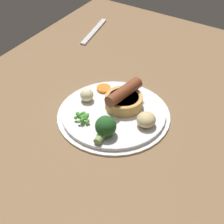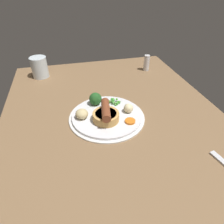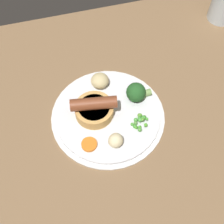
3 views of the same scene
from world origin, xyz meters
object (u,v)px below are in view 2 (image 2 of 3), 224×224
at_px(broccoli_floret_near, 95,99).
at_px(drinking_glass, 39,67).
at_px(dinner_plate, 107,116).
at_px(potato_chunk_0, 128,108).
at_px(carrot_slice_2, 130,121).
at_px(sausage_pudding, 106,115).
at_px(salt_shaker, 147,63).
at_px(pea_pile, 114,101).
at_px(potato_chunk_1, 82,114).

distance_m(broccoli_floret_near, drinking_glass, 0.39).
xyz_separation_m(dinner_plate, potato_chunk_0, (0.00, 0.08, 0.02)).
bearing_deg(carrot_slice_2, potato_chunk_0, 168.80).
height_order(sausage_pudding, carrot_slice_2, sausage_pudding).
distance_m(carrot_slice_2, salt_shaker, 0.47).
distance_m(potato_chunk_0, drinking_glass, 0.52).
relative_size(pea_pile, potato_chunk_0, 1.39).
distance_m(broccoli_floret_near, potato_chunk_0, 0.13).
relative_size(sausage_pudding, broccoli_floret_near, 1.73).
xyz_separation_m(carrot_slice_2, drinking_glass, (-0.46, -0.31, 0.03)).
bearing_deg(sausage_pudding, drinking_glass, -142.54).
xyz_separation_m(potato_chunk_1, salt_shaker, (-0.35, 0.38, 0.01)).
height_order(broccoli_floret_near, salt_shaker, salt_shaker).
bearing_deg(carrot_slice_2, pea_pile, -168.81).
distance_m(pea_pile, carrot_slice_2, 0.13).
distance_m(dinner_plate, salt_shaker, 0.46).
xyz_separation_m(broccoli_floret_near, potato_chunk_0, (0.08, 0.11, -0.01)).
xyz_separation_m(potato_chunk_0, carrot_slice_2, (0.06, -0.01, -0.01)).
relative_size(pea_pile, salt_shaker, 0.60).
height_order(pea_pile, potato_chunk_1, potato_chunk_1).
bearing_deg(pea_pile, broccoli_floret_near, -100.28).
bearing_deg(salt_shaker, potato_chunk_0, -30.50).
relative_size(pea_pile, carrot_slice_2, 1.36).
height_order(dinner_plate, broccoli_floret_near, broccoli_floret_near).
bearing_deg(broccoli_floret_near, drinking_glass, -149.48).
bearing_deg(dinner_plate, sausage_pudding, -17.66).
relative_size(dinner_plate, carrot_slice_2, 7.66).
bearing_deg(potato_chunk_0, drinking_glass, -141.64).
height_order(sausage_pudding, potato_chunk_1, sausage_pudding).
distance_m(broccoli_floret_near, carrot_slice_2, 0.17).
distance_m(sausage_pudding, salt_shaker, 0.49).
xyz_separation_m(potato_chunk_1, drinking_glass, (-0.40, -0.16, 0.02)).
bearing_deg(dinner_plate, potato_chunk_1, -91.48).
bearing_deg(drinking_glass, broccoli_floret_near, 33.48).
relative_size(dinner_plate, salt_shaker, 3.38).
xyz_separation_m(pea_pile, salt_shaker, (-0.29, 0.25, 0.02)).
distance_m(dinner_plate, carrot_slice_2, 0.09).
bearing_deg(drinking_glass, pea_pile, 40.10).
relative_size(dinner_plate, sausage_pudding, 2.49).
relative_size(potato_chunk_0, salt_shaker, 0.43).
bearing_deg(broccoli_floret_near, pea_pile, 76.77).
xyz_separation_m(carrot_slice_2, salt_shaker, (-0.41, 0.22, 0.02)).
xyz_separation_m(potato_chunk_1, carrot_slice_2, (0.06, 0.15, -0.01)).
height_order(pea_pile, salt_shaker, salt_shaker).
relative_size(carrot_slice_2, drinking_glass, 0.36).
bearing_deg(salt_shaker, potato_chunk_1, -46.92).
distance_m(drinking_glass, salt_shaker, 0.53).
bearing_deg(sausage_pudding, carrot_slice_2, 77.80).
relative_size(sausage_pudding, pea_pile, 2.26).
distance_m(dinner_plate, pea_pile, 0.08).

